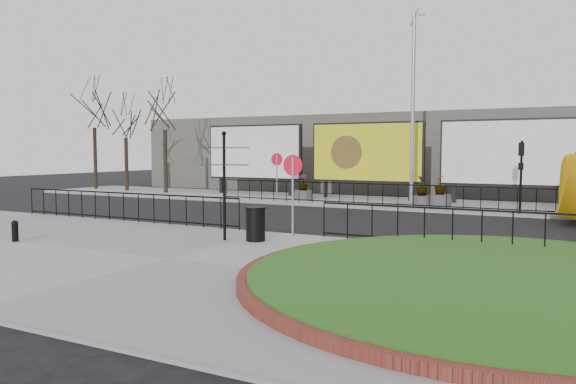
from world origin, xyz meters
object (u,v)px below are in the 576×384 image
Objects in this scene: planter_a at (303,191)px; litter_bin at (256,224)px; billboard_mid at (367,153)px; bollard at (15,230)px; lamp_post at (413,106)px; planter_b at (422,194)px; planter_c at (440,196)px; fingerpost_sign at (224,175)px.

litter_bin is at bearing -69.42° from planter_a.
planter_a is (-4.79, 12.76, -0.04)m from litter_bin.
billboard_mid is 18.61m from bollard.
lamp_post is 4.19m from planter_b.
planter_c is (7.15, 0.00, 0.03)m from planter_a.
billboard_mid is 4.37× the size of planter_b.
fingerpost_sign is at bearing -161.63° from litter_bin.
planter_c is (0.86, -0.00, -0.07)m from planter_b.
litter_bin is 13.63m from planter_a.
planter_c reaches higher than planter_a.
litter_bin is at bearing -100.47° from planter_c.
billboard_mid is at bearing 146.75° from lamp_post.
bollard is (-4.03, -18.04, -2.14)m from billboard_mid.
fingerpost_sign is at bearing -103.90° from planter_c.
planter_b is at bearing 68.74° from fingerpost_sign.
planter_b is (6.29, 0.00, 0.10)m from planter_a.
bollard is 0.45× the size of planter_a.
bollard is 16.11m from planter_a.
planter_c reaches higher than bollard.
planter_b is 0.86m from planter_c.
planter_a reaches higher than bollard.
planter_a is at bearing 95.76° from fingerpost_sign.
planter_a is 7.15m from planter_c.
lamp_post is 4.43m from planter_c.
bollard is 0.62× the size of litter_bin.
planter_c is at bearing 79.53° from litter_bin.
planter_b reaches higher than planter_a.
litter_bin is (2.00, -14.73, -1.98)m from billboard_mid.
billboard_mid is at bearing 77.40° from bollard.
lamp_post is 2.93× the size of fingerpost_sign.
billboard_mid reaches higher than fingerpost_sign.
bollard is 0.42× the size of planter_c.
billboard_mid is at bearing 35.25° from planter_a.
billboard_mid is 15.07m from fingerpost_sign.
bollard is 0.43× the size of planter_b.
planter_b is at bearing 0.00° from lamp_post.
litter_bin reaches higher than bollard.
fingerpost_sign is 1.68m from litter_bin.
lamp_post is at bearing 66.34° from bollard.
fingerpost_sign is at bearing -73.28° from planter_a.
litter_bin is 12.84m from planter_b.
lamp_post is 9.38× the size of litter_bin.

